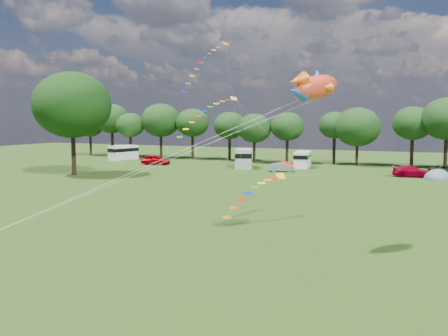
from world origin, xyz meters
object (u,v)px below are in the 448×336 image
at_px(tent_orange, 284,169).
at_px(campervan_b, 244,158).
at_px(campervan_a, 123,152).
at_px(fish_kite, 313,87).
at_px(car_b, 281,167).
at_px(car_a, 156,160).
at_px(tent_greyblue, 438,179).
at_px(big_tree, 72,105).
at_px(car_c, 412,171).
at_px(campervan_c, 302,159).

bearing_deg(tent_orange, campervan_b, -177.36).
relative_size(campervan_a, fish_kite, 1.48).
bearing_deg(car_b, car_a, 62.74).
distance_m(campervan_a, tent_orange, 30.71).
bearing_deg(campervan_b, tent_orange, -107.94).
distance_m(tent_orange, tent_greyblue, 20.51).
xyz_separation_m(big_tree, fish_kite, (37.01, -23.83, 0.12)).
distance_m(car_c, fish_kite, 39.79).
distance_m(car_b, tent_orange, 3.02).
bearing_deg(car_c, car_a, 84.02).
height_order(car_c, tent_orange, car_c).
height_order(big_tree, fish_kite, big_tree).
distance_m(car_c, campervan_c, 16.76).
distance_m(car_b, campervan_b, 7.18).
distance_m(car_b, fish_kite, 41.32).
bearing_deg(campervan_a, campervan_c, -74.08).
distance_m(big_tree, campervan_b, 25.18).
distance_m(big_tree, campervan_a, 23.76).
xyz_separation_m(car_a, car_b, (21.00, -1.57, -0.17)).
relative_size(big_tree, tent_greyblue, 3.68).
relative_size(campervan_a, tent_orange, 1.76).
bearing_deg(car_a, big_tree, 160.31).
bearing_deg(campervan_a, fish_kite, -119.02).
height_order(big_tree, car_c, big_tree).
xyz_separation_m(car_a, fish_kite, (34.37, -39.72, 8.36)).
height_order(campervan_a, tent_greyblue, campervan_a).
height_order(car_a, fish_kite, fish_kite).
height_order(car_a, car_c, car_a).
xyz_separation_m(campervan_c, tent_greyblue, (18.56, -7.21, -1.26)).
relative_size(car_a, car_b, 1.36).
height_order(campervan_a, campervan_b, campervan_b).
relative_size(car_c, tent_orange, 1.49).
height_order(car_c, campervan_b, campervan_b).
height_order(tent_orange, tent_greyblue, tent_greyblue).
bearing_deg(fish_kite, car_b, 49.67).
relative_size(big_tree, campervan_c, 2.61).
xyz_separation_m(car_b, campervan_b, (-6.61, 2.64, 0.89)).
bearing_deg(campervan_c, tent_greyblue, -118.60).
xyz_separation_m(car_c, campervan_a, (-47.68, 6.40, 0.65)).
xyz_separation_m(campervan_b, tent_orange, (6.18, 0.29, -1.47)).
distance_m(tent_greyblue, fish_kite, 39.18).
bearing_deg(campervan_c, campervan_b, 109.56).
relative_size(car_a, campervan_c, 0.91).
bearing_deg(big_tree, car_c, 20.22).
distance_m(car_a, car_c, 37.84).
distance_m(big_tree, car_b, 28.88).
relative_size(car_a, fish_kite, 1.24).
xyz_separation_m(campervan_a, tent_orange, (30.41, -4.05, -1.33)).
distance_m(car_a, campervan_a, 11.25).
bearing_deg(car_a, campervan_c, -87.48).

